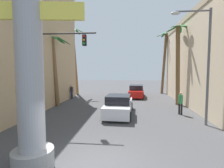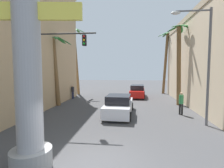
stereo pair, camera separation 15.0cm
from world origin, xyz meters
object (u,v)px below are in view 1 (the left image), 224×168
object	(u,v)px
neon_sign_pole	(28,26)
palm_tree_far_left	(75,57)
car_lead	(119,106)
pedestrian_far_left	(72,91)
street_lamp	(203,56)
pedestrian_mid_right	(181,101)
car_far	(136,91)
traffic_light_mast	(44,59)
palm_tree_mid_left	(55,65)
palm_tree_mid_right	(178,59)
palm_tree_far_right	(164,57)

from	to	relation	value
neon_sign_pole	palm_tree_far_left	xyz separation A→B (m)	(-4.28, 18.51, 0.42)
palm_tree_far_left	neon_sign_pole	bearing A→B (deg)	-76.97
car_lead	pedestrian_far_left	distance (m)	9.22
neon_sign_pole	palm_tree_far_left	distance (m)	19.01
car_lead	palm_tree_far_left	bearing A→B (deg)	122.56
street_lamp	pedestrian_mid_right	bearing A→B (deg)	100.88
street_lamp	car_far	distance (m)	12.36
car_lead	pedestrian_far_left	bearing A→B (deg)	131.50
traffic_light_mast	car_lead	distance (m)	6.38
street_lamp	palm_tree_far_left	distance (m)	17.62
palm_tree_mid_left	pedestrian_far_left	distance (m)	5.18
neon_sign_pole	palm_tree_mid_right	size ratio (longest dim) A/B	1.39
palm_tree_far_right	pedestrian_mid_right	distance (m)	13.17
traffic_light_mast	palm_tree_mid_right	bearing A→B (deg)	32.46
palm_tree_mid_right	pedestrian_far_left	bearing A→B (deg)	167.63
car_far	palm_tree_far_left	world-z (taller)	palm_tree_far_left
traffic_light_mast	palm_tree_mid_left	xyz separation A→B (m)	(-1.39, 4.90, -0.26)
car_lead	palm_tree_far_right	world-z (taller)	palm_tree_far_right
street_lamp	palm_tree_far_right	size ratio (longest dim) A/B	0.80
palm_tree_far_left	pedestrian_far_left	bearing A→B (deg)	-79.29
palm_tree_mid_left	palm_tree_mid_right	size ratio (longest dim) A/B	0.85
street_lamp	pedestrian_far_left	bearing A→B (deg)	141.63
palm_tree_far_right	pedestrian_far_left	world-z (taller)	palm_tree_far_right
palm_tree_far_left	pedestrian_far_left	size ratio (longest dim) A/B	5.56
car_lead	palm_tree_far_left	world-z (taller)	palm_tree_far_left
pedestrian_far_left	palm_tree_far_right	bearing A→B (deg)	26.29
car_lead	pedestrian_far_left	size ratio (longest dim) A/B	3.09
neon_sign_pole	car_far	world-z (taller)	neon_sign_pole
palm_tree_mid_right	palm_tree_far_left	bearing A→B (deg)	152.87
neon_sign_pole	car_far	xyz separation A→B (m)	(4.25, 17.01, -4.18)
traffic_light_mast	palm_tree_mid_right	xyz separation A→B (m)	(10.39, 6.61, 0.36)
palm_tree_far_right	pedestrian_mid_right	xyz separation A→B (m)	(-1.09, -12.37, -4.38)
palm_tree_far_left	pedestrian_mid_right	world-z (taller)	palm_tree_far_left
palm_tree_mid_left	neon_sign_pole	bearing A→B (deg)	-70.54
car_lead	car_far	bearing A→B (deg)	79.38
car_far	pedestrian_far_left	size ratio (longest dim) A/B	2.87
car_far	neon_sign_pole	bearing A→B (deg)	-104.04
street_lamp	traffic_light_mast	world-z (taller)	street_lamp
palm_tree_far_right	pedestrian_mid_right	bearing A→B (deg)	-95.04
car_far	pedestrian_mid_right	xyz separation A→B (m)	(3.06, -8.73, 0.30)
car_lead	car_far	distance (m)	9.34
car_lead	pedestrian_far_left	xyz separation A→B (m)	(-6.10, 6.90, 0.27)
pedestrian_far_left	car_far	bearing A→B (deg)	16.22
car_lead	pedestrian_mid_right	xyz separation A→B (m)	(4.78, 0.44, 0.33)
car_lead	palm_tree_mid_left	distance (m)	7.50
street_lamp	palm_tree_mid_right	distance (m)	6.46
street_lamp	car_lead	xyz separation A→B (m)	(-5.27, 2.11, -3.63)
neon_sign_pole	car_far	distance (m)	18.02
car_far	traffic_light_mast	bearing A→B (deg)	-119.86
palm_tree_far_left	car_far	bearing A→B (deg)	-9.98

